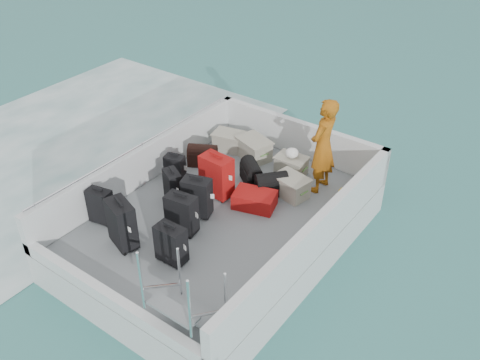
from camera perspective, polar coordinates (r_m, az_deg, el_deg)
The scene contains 24 objects.
ground at distance 9.24m, azimuth -1.92°, elevation -6.74°, with size 160.00×160.00×0.00m, color #1C625E.
wake_foam at distance 12.27m, azimuth -19.91°, elevation 2.34°, with size 10.00×10.00×0.00m, color white.
ferry_hull at distance 9.05m, azimuth -1.96°, elevation -5.30°, with size 3.60×5.00×0.60m, color silver.
deck at distance 8.85m, azimuth -1.99°, elevation -3.75°, with size 3.30×4.70×0.02m, color slate.
deck_fittings at distance 8.25m, azimuth -1.52°, elevation -3.62°, with size 3.60×5.00×0.90m.
suitcase_0 at distance 8.79m, azimuth -14.64°, elevation -2.75°, with size 0.39×0.22×0.61m, color black.
suitcase_1 at distance 9.06m, azimuth -7.18°, elevation -0.70°, with size 0.39×0.22×0.58m, color black.
suitcase_2 at distance 9.59m, azimuth -6.96°, elevation 1.23°, with size 0.35×0.21×0.51m, color black.
suitcase_3 at distance 8.22m, azimuth -12.50°, elevation -4.64°, with size 0.51×0.29×0.77m, color black.
suitcase_4 at distance 8.68m, azimuth -4.61°, elevation -1.85°, with size 0.46×0.27×0.68m, color black.
suitcase_5 at distance 9.11m, azimuth -2.51°, elevation 0.42°, with size 0.54×0.33×0.75m, color #9F130C.
suitcase_6 at distance 7.85m, azimuth -7.36°, elevation -6.83°, with size 0.45×0.26×0.62m, color black.
suitcase_7 at distance 8.35m, azimuth -6.24°, elevation -3.65°, with size 0.48×0.27×0.66m, color black.
suitcase_8 at distance 8.95m, azimuth 1.57°, elevation -2.12°, with size 0.45×0.69×0.27m, color #9F130C.
duffel_0 at distance 10.07m, azimuth -4.00°, elevation 2.48°, with size 0.54×0.30×0.32m, color black, non-canonical shape.
duffel_1 at distance 9.54m, azimuth 1.22°, elevation 0.63°, with size 0.51×0.30×0.32m, color black, non-canonical shape.
duffel_2 at distance 9.25m, azimuth 3.36°, elevation -0.64°, with size 0.55×0.30×0.32m, color black, non-canonical shape.
crate_0 at distance 10.52m, azimuth -1.21°, elevation 4.12°, with size 0.55×0.38×0.33m, color #9E9C89.
crate_1 at distance 10.22m, azimuth 1.51°, elevation 3.28°, with size 0.62×0.43×0.38m, color #9E9C89.
crate_2 at distance 9.81m, azimuth 5.48°, elevation 1.49°, with size 0.53×0.37×0.32m, color #9E9C89.
crate_3 at distance 9.22m, azimuth 5.46°, elevation -0.76°, with size 0.57×0.39×0.34m, color #9E9C89.
yellow_bag at distance 9.31m, azimuth 11.25°, elevation -1.44°, with size 0.28×0.26×0.22m, color gold.
white_bag at distance 9.68m, azimuth 5.56°, elevation 2.74°, with size 0.24×0.24×0.18m, color white.
passenger at distance 9.11m, azimuth 8.84°, elevation 3.60°, with size 0.63×0.41×1.71m, color orange.
Camera 1 is at (4.39, -5.46, 6.02)m, focal length 40.00 mm.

